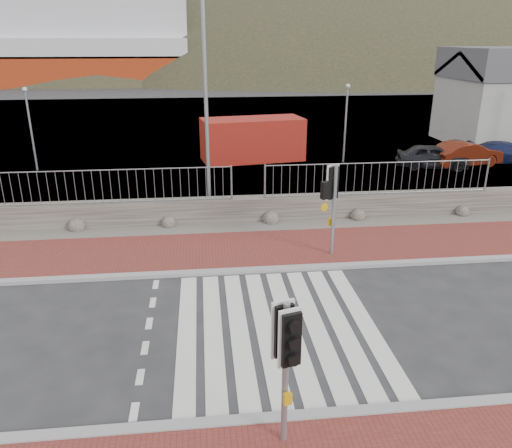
{
  "coord_description": "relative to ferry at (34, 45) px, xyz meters",
  "views": [
    {
      "loc": [
        -1.59,
        -9.95,
        6.37
      ],
      "look_at": [
        -0.17,
        3.0,
        1.48
      ],
      "focal_mm": 35.0,
      "sensor_mm": 36.0,
      "label": 1
    }
  ],
  "objects": [
    {
      "name": "streetlight",
      "position": [
        23.4,
        -59.82,
        -0.8
      ],
      "size": [
        1.72,
        0.36,
        8.1
      ],
      "rotation": [
        0.0,
        0.0,
        -0.11
      ],
      "color": "gray",
      "rests_on": "ground"
    },
    {
      "name": "zebra_crossing",
      "position": [
        24.65,
        -67.9,
        -5.36
      ],
      "size": [
        4.62,
        5.6,
        0.01
      ],
      "color": "silver",
      "rests_on": "ground"
    },
    {
      "name": "shipping_container",
      "position": [
        25.82,
        -50.87,
        -4.23
      ],
      "size": [
        5.73,
        3.11,
        2.27
      ],
      "primitive_type": "cube",
      "rotation": [
        0.0,
        0.0,
        0.16
      ],
      "color": "maroon",
      "rests_on": "ground"
    },
    {
      "name": "traffic_signal_near",
      "position": [
        24.23,
        -71.41,
        -3.45
      ],
      "size": [
        0.43,
        0.32,
        2.66
      ],
      "rotation": [
        0.0,
        0.0,
        0.27
      ],
      "color": "gray",
      "rests_on": "ground"
    },
    {
      "name": "hills_backdrop",
      "position": [
        31.4,
        20.0,
        -28.42
      ],
      "size": [
        254.0,
        90.0,
        100.0
      ],
      "color": "#262D1B",
      "rests_on": "ground"
    },
    {
      "name": "kerb_near",
      "position": [
        24.65,
        -70.9,
        -5.31
      ],
      "size": [
        40.0,
        0.25,
        0.12
      ],
      "primitive_type": "cube",
      "color": "gray",
      "rests_on": "ground"
    },
    {
      "name": "water",
      "position": [
        24.65,
        -5.0,
        -5.36
      ],
      "size": [
        220.0,
        50.0,
        0.05
      ],
      "primitive_type": "cube",
      "color": "#3F4C54",
      "rests_on": "ground"
    },
    {
      "name": "ground",
      "position": [
        24.65,
        -67.9,
        -5.36
      ],
      "size": [
        220.0,
        220.0,
        0.0
      ],
      "primitive_type": "plane",
      "color": "#28282B",
      "rests_on": "ground"
    },
    {
      "name": "railing",
      "position": [
        24.65,
        -60.75,
        -3.54
      ],
      "size": [
        18.07,
        0.07,
        1.22
      ],
      "color": "gray",
      "rests_on": "stone_wall"
    },
    {
      "name": "car_b",
      "position": [
        36.72,
        -53.57,
        -4.7
      ],
      "size": [
        4.21,
        2.35,
        1.31
      ],
      "primitive_type": "imported",
      "rotation": [
        0.0,
        0.0,
        1.83
      ],
      "color": "#52180B",
      "rests_on": "ground"
    },
    {
      "name": "traffic_signal_far",
      "position": [
        26.89,
        -64.05,
        -3.26
      ],
      "size": [
        0.71,
        0.46,
        2.9
      ],
      "rotation": [
        0.0,
        0.0,
        3.55
      ],
      "color": "gray",
      "rests_on": "ground"
    },
    {
      "name": "sidewalk_far",
      "position": [
        24.65,
        -63.4,
        -5.32
      ],
      "size": [
        40.0,
        3.0,
        0.08
      ],
      "primitive_type": "cube",
      "color": "maroon",
      "rests_on": "ground"
    },
    {
      "name": "kerb_far",
      "position": [
        24.65,
        -64.9,
        -5.31
      ],
      "size": [
        40.0,
        0.25,
        0.12
      ],
      "primitive_type": "cube",
      "color": "gray",
      "rests_on": "ground"
    },
    {
      "name": "ferry",
      "position": [
        0.0,
        0.0,
        0.0
      ],
      "size": [
        50.0,
        16.0,
        20.0
      ],
      "color": "#982B10",
      "rests_on": "ground"
    },
    {
      "name": "car_c",
      "position": [
        39.29,
        -53.1,
        -4.79
      ],
      "size": [
        4.1,
        2.14,
        1.14
      ],
      "primitive_type": "imported",
      "rotation": [
        0.0,
        0.0,
        1.43
      ],
      "color": "#151B41",
      "rests_on": "ground"
    },
    {
      "name": "stone_wall",
      "position": [
        24.65,
        -60.6,
        -4.91
      ],
      "size": [
        40.0,
        0.6,
        0.9
      ],
      "primitive_type": "cube",
      "color": "#464039",
      "rests_on": "ground"
    },
    {
      "name": "car_a",
      "position": [
        34.83,
        -53.8,
        -4.74
      ],
      "size": [
        3.87,
        2.29,
        1.24
      ],
      "primitive_type": "imported",
      "rotation": [
        0.0,
        0.0,
        1.33
      ],
      "color": "black",
      "rests_on": "ground"
    },
    {
      "name": "gravel_strip",
      "position": [
        24.65,
        -61.4,
        -5.33
      ],
      "size": [
        40.0,
        1.5,
        0.06
      ],
      "primitive_type": "cube",
      "color": "#59544C",
      "rests_on": "ground"
    },
    {
      "name": "quay",
      "position": [
        24.65,
        -40.0,
        -5.36
      ],
      "size": [
        120.0,
        40.0,
        0.5
      ],
      "primitive_type": "cube",
      "color": "#4C4C4F",
      "rests_on": "ground"
    }
  ]
}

